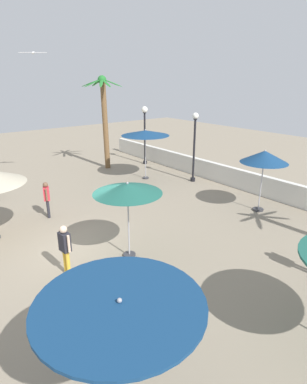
{
  "coord_description": "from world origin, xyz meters",
  "views": [
    {
      "loc": [
        9.45,
        -3.93,
        5.72
      ],
      "look_at": [
        0.0,
        3.48,
        1.4
      ],
      "focal_mm": 29.97,
      "sensor_mm": 36.0,
      "label": 1
    }
  ],
  "objects": [
    {
      "name": "boundary_wall",
      "position": [
        0.0,
        9.95,
        0.52
      ],
      "size": [
        25.2,
        0.3,
        1.05
      ],
      "primitive_type": "cube",
      "color": "silver",
      "rests_on": "ground_plane"
    },
    {
      "name": "seagull_0",
      "position": [
        -7.17,
        1.8,
        6.81
      ],
      "size": [
        0.76,
        1.19,
        0.14
      ],
      "color": "white"
    },
    {
      "name": "palm_tree_1",
      "position": [
        -8.85,
        6.46,
        3.62
      ],
      "size": [
        2.67,
        2.67,
        5.83
      ],
      "color": "brown",
      "rests_on": "ground_plane"
    },
    {
      "name": "guest_2",
      "position": [
        -3.34,
        0.35,
        0.95
      ],
      "size": [
        0.53,
        0.35,
        1.58
      ],
      "color": "#26262D",
      "rests_on": "ground_plane"
    },
    {
      "name": "patio_umbrella_0",
      "position": [
        1.48,
        1.29,
        2.4
      ],
      "size": [
        2.22,
        2.22,
        2.64
      ],
      "color": "#333338",
      "rests_on": "ground_plane"
    },
    {
      "name": "lamp_post_0",
      "position": [
        -8.06,
        9.05,
        2.61
      ],
      "size": [
        0.42,
        0.42,
        3.91
      ],
      "color": "black",
      "rests_on": "ground_plane"
    },
    {
      "name": "lamp_post_1",
      "position": [
        -3.13,
        8.85,
        2.32
      ],
      "size": [
        0.35,
        0.35,
        3.91
      ],
      "color": "black",
      "rests_on": "ground_plane"
    },
    {
      "name": "patio_umbrella_2",
      "position": [
        -5.24,
        7.0,
        2.71
      ],
      "size": [
        2.76,
        2.76,
        2.93
      ],
      "color": "#333338",
      "rests_on": "ground_plane"
    },
    {
      "name": "patio_umbrella_1",
      "position": [
        5.89,
        -1.81,
        2.29
      ],
      "size": [
        2.75,
        2.75,
        2.48
      ],
      "color": "#333338",
      "rests_on": "ground_plane"
    },
    {
      "name": "patio_umbrella_5",
      "position": [
        1.81,
        8.13,
        2.47
      ],
      "size": [
        2.05,
        2.05,
        2.8
      ],
      "color": "#333338",
      "rests_on": "ground_plane"
    },
    {
      "name": "guest_0",
      "position": [
        1.21,
        -0.81,
        0.99
      ],
      "size": [
        0.56,
        0.28,
        1.64
      ],
      "color": "gold",
      "rests_on": "ground_plane"
    },
    {
      "name": "ground_plane",
      "position": [
        0.0,
        0.0,
        0.0
      ],
      "size": [
        56.0,
        56.0,
        0.0
      ],
      "primitive_type": "plane",
      "color": "gray"
    }
  ]
}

